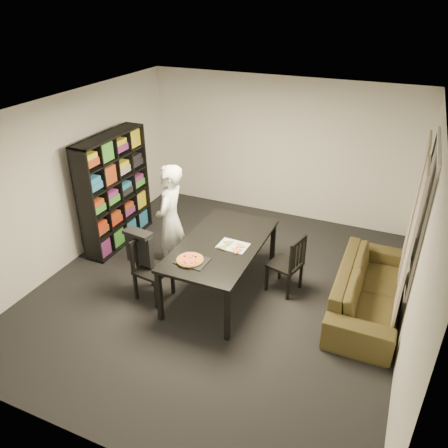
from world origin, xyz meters
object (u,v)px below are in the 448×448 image
at_px(pepperoni_pizza, 190,260).
at_px(baking_tray, 192,261).
at_px(bookshelf, 115,191).
at_px(person, 170,221).
at_px(sofa, 369,289).
at_px(dining_table, 221,247).
at_px(chair_left, 148,263).
at_px(chair_right, 291,261).

bearing_deg(pepperoni_pizza, baking_tray, 38.52).
height_order(bookshelf, baking_tray, bookshelf).
relative_size(person, sofa, 0.82).
relative_size(dining_table, pepperoni_pizza, 5.48).
height_order(dining_table, baking_tray, baking_tray).
xyz_separation_m(dining_table, chair_left, (-0.90, -0.50, -0.20)).
height_order(bookshelf, sofa, bookshelf).
xyz_separation_m(bookshelf, chair_left, (1.29, -1.11, -0.42)).
relative_size(person, pepperoni_pizza, 5.00).
bearing_deg(baking_tray, pepperoni_pizza, -141.48).
height_order(chair_right, person, person).
xyz_separation_m(chair_right, sofa, (1.09, 0.06, -0.20)).
bearing_deg(person, chair_left, -10.55).
xyz_separation_m(chair_left, baking_tray, (0.75, -0.07, 0.28)).
relative_size(bookshelf, chair_left, 2.05).
height_order(chair_left, chair_right, chair_left).
bearing_deg(chair_right, baking_tray, -34.10).
bearing_deg(baking_tray, sofa, 24.68).
bearing_deg(pepperoni_pizza, bookshelf, 149.37).
bearing_deg(person, bookshelf, -118.31).
xyz_separation_m(chair_left, person, (0.01, 0.66, 0.35)).
xyz_separation_m(baking_tray, sofa, (2.15, 0.99, -0.49)).
distance_m(pepperoni_pizza, sofa, 2.46).
bearing_deg(chair_right, bookshelf, -79.68).
bearing_deg(chair_left, sofa, -64.70).
distance_m(bookshelf, chair_right, 3.15).
relative_size(chair_left, pepperoni_pizza, 2.65).
bearing_deg(dining_table, chair_right, 21.95).
bearing_deg(dining_table, sofa, 12.03).
bearing_deg(sofa, person, 95.14).
relative_size(dining_table, sofa, 0.90).
distance_m(chair_left, person, 0.75).
bearing_deg(chair_right, pepperoni_pizza, -34.15).
distance_m(bookshelf, baking_tray, 2.36).
distance_m(bookshelf, dining_table, 2.29).
height_order(bookshelf, pepperoni_pizza, bookshelf).
xyz_separation_m(bookshelf, person, (1.30, -0.44, -0.07)).
distance_m(chair_left, pepperoni_pizza, 0.79).
distance_m(baking_tray, pepperoni_pizza, 0.04).
xyz_separation_m(dining_table, pepperoni_pizza, (-0.18, -0.58, 0.10)).
xyz_separation_m(chair_left, chair_right, (1.81, 0.86, -0.02)).
height_order(bookshelf, chair_right, bookshelf).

